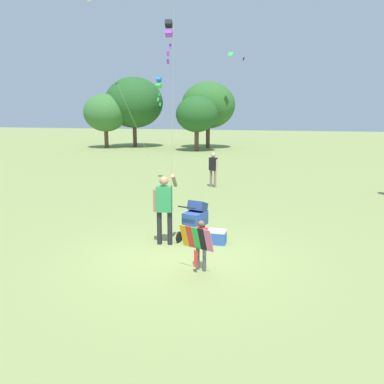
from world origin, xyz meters
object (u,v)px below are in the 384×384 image
at_px(child_with_butterfly_kite, 200,241).
at_px(kite_adult_black, 169,32).
at_px(kite_orange_delta, 159,84).
at_px(person_adult_flyer, 164,204).
at_px(cooler_box, 217,237).
at_px(person_red_shirt, 213,167).
at_px(stroller, 196,217).

distance_m(child_with_butterfly_kite, kite_adult_black, 6.82).
height_order(child_with_butterfly_kite, kite_orange_delta, kite_orange_delta).
height_order(kite_adult_black, kite_orange_delta, kite_adult_black).
relative_size(person_adult_flyer, cooler_box, 3.99).
bearing_deg(kite_adult_black, person_red_shirt, 84.29).
height_order(stroller, kite_adult_black, kite_adult_black).
bearing_deg(cooler_box, kite_orange_delta, 118.22).
bearing_deg(cooler_box, kite_adult_black, 128.25).
height_order(child_with_butterfly_kite, person_red_shirt, person_red_shirt).
relative_size(person_adult_flyer, kite_adult_black, 0.30).
relative_size(person_red_shirt, cooler_box, 3.37).
height_order(child_with_butterfly_kite, kite_adult_black, kite_adult_black).
distance_m(person_adult_flyer, cooler_box, 1.56).
bearing_deg(person_adult_flyer, stroller, 39.86).
relative_size(kite_adult_black, cooler_box, 13.18).
distance_m(person_adult_flyer, kite_orange_delta, 9.17).
relative_size(stroller, person_red_shirt, 0.74).
bearing_deg(stroller, kite_adult_black, 120.82).
bearing_deg(person_adult_flyer, kite_orange_delta, 109.60).
bearing_deg(person_red_shirt, cooler_box, -77.99).
xyz_separation_m(kite_adult_black, cooler_box, (2.00, -2.54, -5.39)).
relative_size(child_with_butterfly_kite, kite_orange_delta, 0.23).
xyz_separation_m(child_with_butterfly_kite, stroller, (-0.57, 1.95, -0.04)).
bearing_deg(kite_orange_delta, stroller, -64.82).
bearing_deg(person_red_shirt, child_with_butterfly_kite, -80.48).
distance_m(kite_orange_delta, cooler_box, 9.69).
height_order(child_with_butterfly_kite, stroller, child_with_butterfly_kite).
relative_size(stroller, kite_adult_black, 0.19).
height_order(kite_adult_black, person_red_shirt, kite_adult_black).
distance_m(child_with_butterfly_kite, kite_orange_delta, 10.95).
relative_size(person_adult_flyer, kite_orange_delta, 0.38).
bearing_deg(child_with_butterfly_kite, kite_orange_delta, 113.43).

